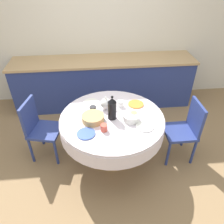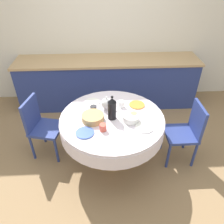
# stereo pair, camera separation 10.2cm
# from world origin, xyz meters

# --- Properties ---
(ground_plane) EXTENTS (12.00, 12.00, 0.00)m
(ground_plane) POSITION_xyz_m (0.00, 0.00, 0.00)
(ground_plane) COLOR #8E704C
(wall_back) EXTENTS (7.00, 0.05, 2.60)m
(wall_back) POSITION_xyz_m (0.00, 1.83, 1.30)
(wall_back) COLOR silver
(wall_back) RESTS_ON ground_plane
(kitchen_counter) EXTENTS (3.24, 0.64, 0.90)m
(kitchen_counter) POSITION_xyz_m (0.00, 1.49, 0.45)
(kitchen_counter) COLOR navy
(kitchen_counter) RESTS_ON ground_plane
(dining_table) EXTENTS (1.30, 1.30, 0.76)m
(dining_table) POSITION_xyz_m (0.00, 0.00, 0.63)
(dining_table) COLOR tan
(dining_table) RESTS_ON ground_plane
(chair_left) EXTENTS (0.40, 0.40, 0.88)m
(chair_left) POSITION_xyz_m (0.99, 0.00, 0.50)
(chair_left) COLOR navy
(chair_left) RESTS_ON ground_plane
(chair_right) EXTENTS (0.48, 0.48, 0.88)m
(chair_right) POSITION_xyz_m (-0.96, 0.23, 0.50)
(chair_right) COLOR navy
(chair_right) RESTS_ON ground_plane
(plate_near_left) EXTENTS (0.21, 0.21, 0.01)m
(plate_near_left) POSITION_xyz_m (-0.32, -0.28, 0.76)
(plate_near_left) COLOR #3856AD
(plate_near_left) RESTS_ON dining_table
(cup_near_left) EXTENTS (0.08, 0.08, 0.08)m
(cup_near_left) POSITION_xyz_m (-0.12, -0.24, 0.80)
(cup_near_left) COLOR #CC4C3D
(cup_near_left) RESTS_ON dining_table
(plate_near_right) EXTENTS (0.21, 0.21, 0.01)m
(plate_near_right) POSITION_xyz_m (0.36, -0.22, 0.76)
(plate_near_right) COLOR white
(plate_near_right) RESTS_ON dining_table
(cup_near_right) EXTENTS (0.08, 0.08, 0.08)m
(cup_near_right) POSITION_xyz_m (0.26, -0.04, 0.80)
(cup_near_right) COLOR #DBB766
(cup_near_right) RESTS_ON dining_table
(plate_far_left) EXTENTS (0.21, 0.21, 0.01)m
(plate_far_left) POSITION_xyz_m (-0.25, 0.34, 0.76)
(plate_far_left) COLOR white
(plate_far_left) RESTS_ON dining_table
(cup_far_left) EXTENTS (0.08, 0.08, 0.08)m
(cup_far_left) POSITION_xyz_m (-0.23, 0.14, 0.80)
(cup_far_left) COLOR #28282D
(cup_far_left) RESTS_ON dining_table
(plate_far_right) EXTENTS (0.21, 0.21, 0.01)m
(plate_far_right) POSITION_xyz_m (0.35, 0.25, 0.76)
(plate_far_right) COLOR orange
(plate_far_right) RESTS_ON dining_table
(cup_far_right) EXTENTS (0.08, 0.08, 0.08)m
(cup_far_right) POSITION_xyz_m (0.14, 0.23, 0.80)
(cup_far_right) COLOR white
(cup_far_right) RESTS_ON dining_table
(coffee_carafe) EXTENTS (0.11, 0.11, 0.32)m
(coffee_carafe) POSITION_xyz_m (-0.00, -0.01, 0.90)
(coffee_carafe) COLOR black
(coffee_carafe) RESTS_ON dining_table
(teapot) EXTENTS (0.20, 0.14, 0.19)m
(teapot) POSITION_xyz_m (-0.06, 0.19, 0.84)
(teapot) COLOR white
(teapot) RESTS_ON dining_table
(bread_basket) EXTENTS (0.27, 0.27, 0.08)m
(bread_basket) POSITION_xyz_m (-0.23, -0.04, 0.79)
(bread_basket) COLOR tan
(bread_basket) RESTS_ON dining_table
(fruit_bowl) EXTENTS (0.20, 0.20, 0.08)m
(fruit_bowl) POSITION_xyz_m (0.22, -0.08, 0.80)
(fruit_bowl) COLOR silver
(fruit_bowl) RESTS_ON dining_table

